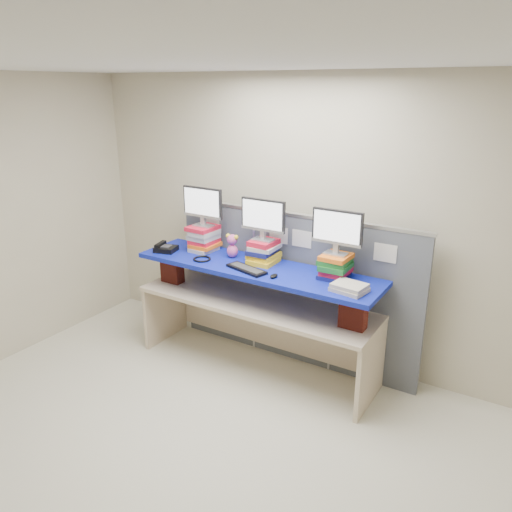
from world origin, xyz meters
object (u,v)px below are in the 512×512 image
Objects in this scene: desk at (256,314)px; blue_board at (256,268)px; keyboard at (247,269)px; desk_phone at (165,248)px; monitor_right at (337,229)px; monitor_left at (203,204)px; monitor_center at (263,217)px.

blue_board is (0.00, 0.00, 0.47)m from desk.
desk_phone is (-1.00, 0.04, 0.02)m from keyboard.
monitor_right is 1.81m from desk_phone.
monitor_left is 0.87m from keyboard.
monitor_center is at bearing 0.00° from monitor_left.
blue_board is 5.32× the size of monitor_right.
monitor_center is at bearing 88.50° from blue_board.
monitor_left is 0.60m from desk_phone.
monitor_left is 1.86× the size of desk_phone.
desk_phone is at bearing -173.80° from desk.
desk is at bearing -8.80° from desk_phone.
desk_phone is (-1.02, -0.10, 0.53)m from desk.
keyboard is at bearing -93.72° from monitor_center.
monitor_left reaches higher than desk_phone.
keyboard is (-0.01, -0.14, 0.03)m from blue_board.
desk is 1.15m from desk_phone.
monitor_right is at bearing 0.00° from monitor_left.
blue_board is at bearing -91.50° from monitor_center.
desk_phone is (-1.76, -0.22, -0.41)m from monitor_right.
monitor_right is (0.74, 0.11, 0.93)m from desk.
desk is at bearing -91.50° from monitor_center.
blue_board is 5.32× the size of monitor_left.
keyboard is 1.81× the size of desk_phone.
keyboard reaches higher than desk.
desk_phone is (-1.02, -0.10, 0.05)m from blue_board.
blue_board is at bearing -170.89° from monitor_right.
blue_board is 0.87m from monitor_left.
keyboard is (-0.02, -0.26, -0.43)m from monitor_center.
monitor_right is at bearing 9.11° from blue_board.
monitor_left is (-0.70, 0.12, 0.97)m from desk.
keyboard is at bearing -160.95° from monitor_right.
monitor_left is 1.43m from monitor_right.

